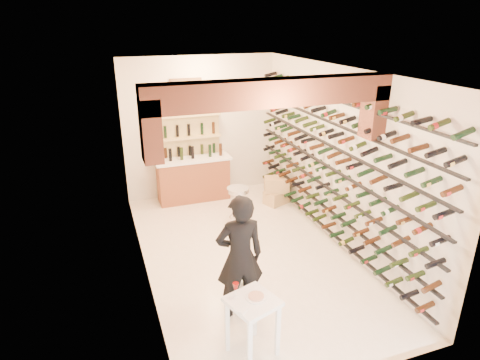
% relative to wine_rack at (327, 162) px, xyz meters
% --- Properties ---
extents(ground, '(6.00, 6.00, 0.00)m').
position_rel_wine_rack_xyz_m(ground, '(-1.53, 0.00, -1.55)').
color(ground, white).
rests_on(ground, ground).
extents(room_shell, '(3.52, 6.02, 3.21)m').
position_rel_wine_rack_xyz_m(room_shell, '(-1.53, -0.26, 0.70)').
color(room_shell, beige).
rests_on(room_shell, ground).
extents(wine_rack, '(0.32, 5.70, 2.56)m').
position_rel_wine_rack_xyz_m(wine_rack, '(0.00, 0.00, 0.00)').
color(wine_rack, black).
rests_on(wine_rack, ground).
extents(back_counter, '(1.70, 0.62, 1.29)m').
position_rel_wine_rack_xyz_m(back_counter, '(-1.83, 2.65, -1.02)').
color(back_counter, brown).
rests_on(back_counter, ground).
extents(back_shelving, '(1.40, 0.31, 2.73)m').
position_rel_wine_rack_xyz_m(back_shelving, '(-1.83, 2.89, -0.38)').
color(back_shelving, tan).
rests_on(back_shelving, ground).
extents(tasting_table, '(0.69, 0.69, 0.96)m').
position_rel_wine_rack_xyz_m(tasting_table, '(-2.28, -2.24, -0.90)').
color(tasting_table, white).
rests_on(tasting_table, ground).
extents(white_stool, '(0.44, 0.44, 0.42)m').
position_rel_wine_rack_xyz_m(white_stool, '(-2.02, -1.38, -1.34)').
color(white_stool, white).
rests_on(white_stool, ground).
extents(person, '(0.70, 0.49, 1.82)m').
position_rel_wine_rack_xyz_m(person, '(-2.16, -1.47, -0.64)').
color(person, black).
rests_on(person, ground).
extents(chrome_barstool, '(0.45, 0.45, 0.87)m').
position_rel_wine_rack_xyz_m(chrome_barstool, '(-1.35, 0.94, -1.04)').
color(chrome_barstool, silver).
rests_on(chrome_barstool, ground).
extents(crate_lower, '(0.61, 0.53, 0.31)m').
position_rel_wine_rack_xyz_m(crate_lower, '(-0.13, 1.78, -1.39)').
color(crate_lower, tan).
rests_on(crate_lower, ground).
extents(crate_upper, '(0.63, 0.52, 0.31)m').
position_rel_wine_rack_xyz_m(crate_upper, '(-0.13, 1.78, -1.08)').
color(crate_upper, tan).
rests_on(crate_upper, crate_lower).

